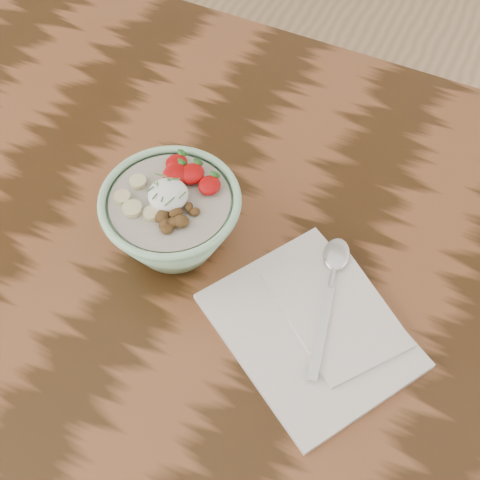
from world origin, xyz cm
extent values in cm
cube|color=#341E0D|center=(0.00, 0.00, 73.00)|extent=(160.00, 90.00, 4.00)
cylinder|color=#4C2D19|center=(-72.00, 37.00, 35.50)|extent=(7.00, 7.00, 71.00)
cylinder|color=#9DD3A6|center=(-19.05, -0.25, 75.54)|extent=(7.51, 7.51, 1.07)
torus|color=#9DD3A6|center=(-19.05, -0.25, 84.30)|extent=(17.08, 17.08, 0.98)
cylinder|color=#BAAD9A|center=(-19.05, -0.25, 83.76)|extent=(14.49, 14.49, 0.89)
ellipsoid|color=white|center=(-19.22, -0.16, 85.14)|extent=(4.81, 4.81, 2.65)
ellipsoid|color=#A80708|center=(-18.21, 3.98, 85.02)|extent=(2.93, 3.22, 1.61)
cone|color=#286623|center=(-18.21, 5.29, 85.32)|extent=(1.40, 1.03, 1.52)
ellipsoid|color=#A80708|center=(-15.55, 3.30, 84.94)|extent=(2.66, 2.92, 1.46)
cone|color=#286623|center=(-15.55, 4.50, 85.24)|extent=(1.40, 1.03, 1.52)
ellipsoid|color=#A80708|center=(-20.71, 4.69, 84.93)|extent=(2.63, 2.89, 1.44)
cone|color=#286623|center=(-20.71, 5.87, 85.23)|extent=(1.40, 1.03, 1.52)
ellipsoid|color=#A80708|center=(-19.95, 3.05, 85.05)|extent=(3.05, 3.36, 1.68)
cone|color=#286623|center=(-19.95, 4.42, 85.35)|extent=(1.40, 1.03, 1.52)
cylinder|color=#CDC187|center=(-23.69, 0.40, 84.61)|extent=(2.03, 2.03, 0.70)
cylinder|color=#CDC187|center=(-19.88, -3.05, 84.61)|extent=(1.93, 1.93, 0.70)
cylinder|color=#CDC187|center=(-24.18, -2.43, 84.61)|extent=(1.98, 1.98, 0.70)
cylinder|color=#CDC187|center=(-22.27, -3.39, 84.61)|extent=(2.32, 2.32, 0.70)
ellipsoid|color=#563A19|center=(-15.44, -0.72, 84.66)|extent=(1.62, 1.68, 0.71)
ellipsoid|color=#563A19|center=(-17.05, -3.43, 84.64)|extent=(1.76, 1.75, 0.63)
ellipsoid|color=#563A19|center=(-17.73, -3.85, 84.71)|extent=(1.57, 1.72, 1.11)
ellipsoid|color=#563A19|center=(-16.34, -0.45, 84.69)|extent=(1.45, 1.66, 1.06)
ellipsoid|color=#563A19|center=(-16.16, -2.69, 84.82)|extent=(1.97, 1.84, 1.25)
ellipsoid|color=#563A19|center=(-16.95, -3.14, 84.77)|extent=(1.97, 1.78, 0.93)
ellipsoid|color=#563A19|center=(-17.21, -4.25, 84.71)|extent=(1.86, 1.90, 0.85)
ellipsoid|color=#563A19|center=(-18.63, -2.74, 84.80)|extent=(1.76, 2.01, 1.00)
ellipsoid|color=#563A19|center=(-17.32, -1.89, 84.82)|extent=(2.09, 2.21, 1.15)
ellipsoid|color=#563A19|center=(-18.46, -3.14, 84.79)|extent=(2.11, 2.14, 1.15)
cylinder|color=#3C7431|center=(-18.95, -0.38, 86.21)|extent=(0.67, 0.93, 0.21)
cylinder|color=#3C7431|center=(-18.11, -1.63, 86.21)|extent=(0.63, 1.54, 0.23)
cylinder|color=#3C7431|center=(-19.26, -0.20, 86.21)|extent=(1.33, 0.26, 0.23)
cylinder|color=#3C7431|center=(-21.00, -0.97, 86.21)|extent=(0.48, 0.93, 0.21)
cylinder|color=#3C7431|center=(-19.78, 0.47, 86.21)|extent=(0.39, 1.57, 0.23)
cylinder|color=#3C7431|center=(-19.28, 1.52, 86.21)|extent=(1.49, 0.77, 0.23)
cylinder|color=#3C7431|center=(-20.37, -0.28, 86.21)|extent=(1.01, 1.35, 0.23)
cylinder|color=#3C7431|center=(-17.22, -0.18, 86.21)|extent=(0.45, 1.20, 0.22)
cylinder|color=#3C7431|center=(-19.65, 0.61, 86.21)|extent=(0.62, 1.10, 0.22)
cylinder|color=#3C7431|center=(-20.35, -0.07, 86.21)|extent=(1.33, 0.37, 0.23)
cylinder|color=#3C7431|center=(-19.07, -1.57, 86.21)|extent=(0.42, 1.00, 0.21)
cylinder|color=#3C7431|center=(-20.88, 1.37, 86.21)|extent=(1.44, 0.31, 0.23)
cylinder|color=#3C7431|center=(-20.01, -1.69, 86.21)|extent=(0.29, 0.96, 0.21)
cube|color=silver|center=(1.36, -4.61, 75.44)|extent=(29.25, 27.84, 0.88)
cube|color=silver|center=(3.12, -1.09, 76.15)|extent=(20.26, 19.34, 0.53)
cube|color=silver|center=(2.74, -4.87, 76.60)|extent=(3.59, 12.40, 0.38)
cylinder|color=silver|center=(1.21, 2.80, 76.79)|extent=(1.37, 3.32, 0.76)
ellipsoid|color=silver|center=(0.60, 5.84, 76.92)|extent=(4.21, 5.50, 1.03)
camera|label=1|loc=(8.89, -40.38, 146.81)|focal=50.00mm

